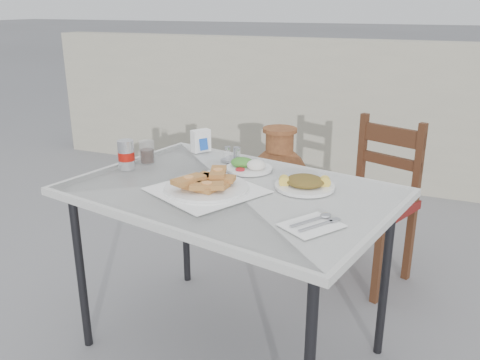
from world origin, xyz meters
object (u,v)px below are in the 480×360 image
at_px(napkin_holder, 201,141).
at_px(pide_plate, 206,182).
at_px(terracotta_urn, 278,187).
at_px(salad_rice_plate, 249,165).
at_px(cola_glass, 147,153).
at_px(chair, 373,200).
at_px(soda_can, 126,155).
at_px(cafe_table, 230,200).
at_px(salad_chopped_plate, 305,183).
at_px(condiment_caddy, 234,156).

bearing_deg(napkin_holder, pide_plate, -27.80).
height_order(pide_plate, terracotta_urn, pide_plate).
bearing_deg(salad_rice_plate, napkin_holder, 151.65).
height_order(cola_glass, chair, chair).
relative_size(soda_can, cola_glass, 1.31).
bearing_deg(cola_glass, soda_can, -101.35).
distance_m(cafe_table, salad_rice_plate, 0.25).
xyz_separation_m(soda_can, terracotta_urn, (0.32, 1.18, -0.50)).
xyz_separation_m(pide_plate, terracotta_urn, (-0.13, 1.29, -0.47)).
bearing_deg(cola_glass, cafe_table, -18.09).
distance_m(cafe_table, terracotta_urn, 1.29).
bearing_deg(salad_rice_plate, chair, 54.17).
height_order(cafe_table, salad_chopped_plate, salad_chopped_plate).
relative_size(soda_can, chair, 0.15).
height_order(soda_can, terracotta_urn, soda_can).
bearing_deg(salad_chopped_plate, cafe_table, -158.59).
bearing_deg(pide_plate, terracotta_urn, 95.81).
bearing_deg(terracotta_urn, cola_glass, -105.67).
relative_size(soda_can, napkin_holder, 1.19).
height_order(cola_glass, terracotta_urn, cola_glass).
bearing_deg(cola_glass, napkin_holder, 59.87).
relative_size(salad_rice_plate, soda_can, 1.58).
bearing_deg(cafe_table, condiment_caddy, 111.07).
bearing_deg(cola_glass, chair, 37.62).
height_order(pide_plate, salad_chopped_plate, pide_plate).
bearing_deg(napkin_holder, salad_chopped_plate, 6.41).
distance_m(condiment_caddy, terracotta_urn, 1.00).
height_order(pide_plate, napkin_holder, napkin_holder).
height_order(cafe_table, soda_can, soda_can).
distance_m(salad_rice_plate, chair, 0.87).
xyz_separation_m(napkin_holder, condiment_caddy, (0.22, -0.09, -0.03)).
distance_m(pide_plate, napkin_holder, 0.56).
relative_size(soda_can, condiment_caddy, 1.13).
bearing_deg(cola_glass, salad_rice_plate, 9.40).
distance_m(salad_rice_plate, napkin_holder, 0.37).
height_order(cafe_table, napkin_holder, napkin_holder).
xyz_separation_m(pide_plate, chair, (0.52, 0.96, -0.34)).
xyz_separation_m(soda_can, chair, (0.97, 0.86, -0.38)).
distance_m(pide_plate, salad_rice_plate, 0.32).
height_order(condiment_caddy, terracotta_urn, condiment_caddy).
relative_size(soda_can, terracotta_urn, 0.18).
distance_m(pide_plate, chair, 1.15).
distance_m(soda_can, chair, 1.35).
height_order(cola_glass, condiment_caddy, cola_glass).
bearing_deg(salad_chopped_plate, napkin_holder, 153.66).
distance_m(napkin_holder, terracotta_urn, 0.94).
height_order(salad_chopped_plate, chair, chair).
bearing_deg(condiment_caddy, salad_rice_plate, -38.65).
distance_m(salad_rice_plate, condiment_caddy, 0.14).
relative_size(napkin_holder, condiment_caddy, 0.95).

